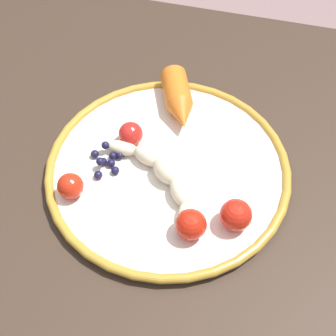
{
  "coord_description": "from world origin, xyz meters",
  "views": [
    {
      "loc": [
        -0.12,
        0.35,
        1.27
      ],
      "look_at": [
        -0.03,
        -0.02,
        0.75
      ],
      "focal_mm": 51.55,
      "sensor_mm": 36.0,
      "label": 1
    }
  ],
  "objects_px": {
    "plate": "(168,169)",
    "banana": "(162,174)",
    "tomato_mid": "(70,186)",
    "tomato_extra": "(236,215)",
    "dining_table": "(147,215)",
    "carrot_orange": "(179,100)",
    "blueberry_pile": "(108,158)",
    "tomato_far": "(191,225)",
    "tomato_near": "(131,134)"
  },
  "relations": [
    {
      "from": "dining_table",
      "to": "carrot_orange",
      "type": "relative_size",
      "value": 9.95
    },
    {
      "from": "carrot_orange",
      "to": "tomato_mid",
      "type": "height_order",
      "value": "carrot_orange"
    },
    {
      "from": "banana",
      "to": "tomato_near",
      "type": "height_order",
      "value": "tomato_near"
    },
    {
      "from": "banana",
      "to": "tomato_extra",
      "type": "xyz_separation_m",
      "value": [
        -0.1,
        0.04,
        0.01
      ]
    },
    {
      "from": "banana",
      "to": "tomato_mid",
      "type": "relative_size",
      "value": 4.31
    },
    {
      "from": "blueberry_pile",
      "to": "tomato_mid",
      "type": "bearing_deg",
      "value": 64.63
    },
    {
      "from": "dining_table",
      "to": "blueberry_pile",
      "type": "height_order",
      "value": "blueberry_pile"
    },
    {
      "from": "carrot_orange",
      "to": "blueberry_pile",
      "type": "bearing_deg",
      "value": 59.96
    },
    {
      "from": "plate",
      "to": "blueberry_pile",
      "type": "xyz_separation_m",
      "value": [
        0.08,
        0.01,
        0.01
      ]
    },
    {
      "from": "blueberry_pile",
      "to": "dining_table",
      "type": "bearing_deg",
      "value": 174.19
    },
    {
      "from": "dining_table",
      "to": "tomato_mid",
      "type": "bearing_deg",
      "value": 34.13
    },
    {
      "from": "tomato_far",
      "to": "tomato_mid",
      "type": "bearing_deg",
      "value": -6.33
    },
    {
      "from": "tomato_mid",
      "to": "carrot_orange",
      "type": "bearing_deg",
      "value": -118.51
    },
    {
      "from": "banana",
      "to": "tomato_mid",
      "type": "bearing_deg",
      "value": 25.13
    },
    {
      "from": "plate",
      "to": "banana",
      "type": "xyz_separation_m",
      "value": [
        0.0,
        0.02,
        0.02
      ]
    },
    {
      "from": "tomato_extra",
      "to": "blueberry_pile",
      "type": "bearing_deg",
      "value": -16.06
    },
    {
      "from": "plate",
      "to": "carrot_orange",
      "type": "bearing_deg",
      "value": -83.55
    },
    {
      "from": "plate",
      "to": "tomato_extra",
      "type": "xyz_separation_m",
      "value": [
        -0.1,
        0.06,
        0.02
      ]
    },
    {
      "from": "dining_table",
      "to": "banana",
      "type": "bearing_deg",
      "value": 168.02
    },
    {
      "from": "tomato_near",
      "to": "tomato_far",
      "type": "height_order",
      "value": "tomato_far"
    },
    {
      "from": "plate",
      "to": "carrot_orange",
      "type": "height_order",
      "value": "carrot_orange"
    },
    {
      "from": "plate",
      "to": "tomato_mid",
      "type": "height_order",
      "value": "tomato_mid"
    },
    {
      "from": "tomato_mid",
      "to": "tomato_extra",
      "type": "height_order",
      "value": "tomato_extra"
    },
    {
      "from": "tomato_near",
      "to": "tomato_extra",
      "type": "height_order",
      "value": "tomato_extra"
    },
    {
      "from": "dining_table",
      "to": "tomato_extra",
      "type": "relative_size",
      "value": 27.99
    },
    {
      "from": "tomato_near",
      "to": "tomato_far",
      "type": "relative_size",
      "value": 0.88
    },
    {
      "from": "carrot_orange",
      "to": "tomato_near",
      "type": "xyz_separation_m",
      "value": [
        0.05,
        0.08,
        -0.0
      ]
    },
    {
      "from": "dining_table",
      "to": "carrot_orange",
      "type": "height_order",
      "value": "carrot_orange"
    },
    {
      "from": "dining_table",
      "to": "blueberry_pile",
      "type": "bearing_deg",
      "value": -5.81
    },
    {
      "from": "banana",
      "to": "blueberry_pile",
      "type": "height_order",
      "value": "banana"
    },
    {
      "from": "dining_table",
      "to": "tomato_mid",
      "type": "height_order",
      "value": "tomato_mid"
    },
    {
      "from": "tomato_mid",
      "to": "tomato_far",
      "type": "bearing_deg",
      "value": 173.67
    },
    {
      "from": "carrot_orange",
      "to": "plate",
      "type": "bearing_deg",
      "value": 96.45
    },
    {
      "from": "banana",
      "to": "tomato_mid",
      "type": "height_order",
      "value": "tomato_mid"
    },
    {
      "from": "dining_table",
      "to": "plate",
      "type": "relative_size",
      "value": 3.39
    },
    {
      "from": "blueberry_pile",
      "to": "carrot_orange",
      "type": "bearing_deg",
      "value": -120.04
    },
    {
      "from": "banana",
      "to": "carrot_orange",
      "type": "distance_m",
      "value": 0.13
    },
    {
      "from": "banana",
      "to": "tomato_far",
      "type": "xyz_separation_m",
      "value": [
        -0.05,
        0.07,
        0.01
      ]
    },
    {
      "from": "blueberry_pile",
      "to": "tomato_far",
      "type": "xyz_separation_m",
      "value": [
        -0.13,
        0.08,
        0.01
      ]
    },
    {
      "from": "banana",
      "to": "tomato_near",
      "type": "distance_m",
      "value": 0.08
    },
    {
      "from": "plate",
      "to": "carrot_orange",
      "type": "relative_size",
      "value": 2.93
    },
    {
      "from": "plate",
      "to": "tomato_near",
      "type": "distance_m",
      "value": 0.07
    },
    {
      "from": "banana",
      "to": "tomato_mid",
      "type": "xyz_separation_m",
      "value": [
        0.11,
        0.05,
        0.0
      ]
    },
    {
      "from": "banana",
      "to": "tomato_near",
      "type": "relative_size",
      "value": 4.3
    },
    {
      "from": "dining_table",
      "to": "tomato_far",
      "type": "bearing_deg",
      "value": 137.28
    },
    {
      "from": "blueberry_pile",
      "to": "plate",
      "type": "bearing_deg",
      "value": -173.04
    },
    {
      "from": "blueberry_pile",
      "to": "tomato_far",
      "type": "relative_size",
      "value": 1.65
    },
    {
      "from": "blueberry_pile",
      "to": "tomato_mid",
      "type": "distance_m",
      "value": 0.07
    },
    {
      "from": "plate",
      "to": "tomato_near",
      "type": "relative_size",
      "value": 9.76
    },
    {
      "from": "carrot_orange",
      "to": "blueberry_pile",
      "type": "distance_m",
      "value": 0.14
    }
  ]
}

